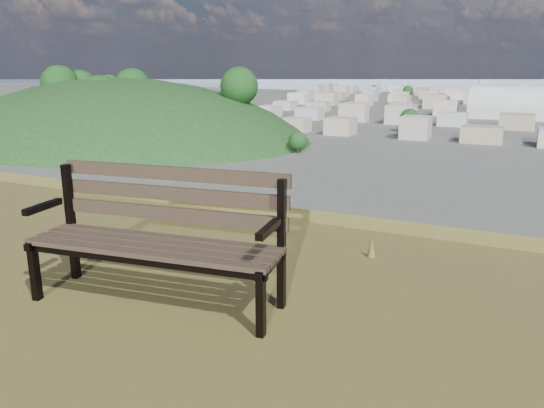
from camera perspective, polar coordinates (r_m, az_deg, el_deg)
The scene contains 7 objects.
park_bench at distance 4.01m, azimuth -11.96°, elevation -2.63°, with size 1.95×0.84×0.99m.
arena at distance 301.23m, azimuth 25.44°, elevation 9.24°, with size 52.62×24.27×21.80m.
green_wooded_hill at distance 210.63m, azimuth -16.05°, elevation 6.92°, with size 171.67×137.34×85.84m.
city_blocks at distance 396.53m, azimuth 25.45°, elevation 9.99°, with size 395.00×361.00×7.00m.
city_trees at distance 322.53m, azimuth 20.53°, elevation 9.94°, with size 406.52×387.20×9.98m.
bay_water at distance 901.79m, azimuth 25.93°, elevation 11.61°, with size 2400.00×700.00×0.12m, color #99AFC3.
far_hills at distance 1405.79m, azimuth 23.66°, elevation 13.51°, with size 2050.00×340.00×60.00m.
Camera 1 is at (3.57, -1.39, 26.73)m, focal length 35.00 mm.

